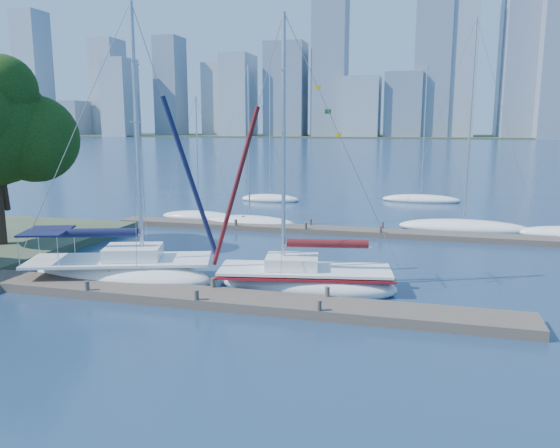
# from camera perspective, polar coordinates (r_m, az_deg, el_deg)

# --- Properties ---
(ground) EXTENTS (700.00, 700.00, 0.00)m
(ground) POSITION_cam_1_polar(r_m,az_deg,el_deg) (23.26, -7.81, -8.11)
(ground) COLOR #162C48
(ground) RESTS_ON ground
(near_dock) EXTENTS (26.00, 2.00, 0.40)m
(near_dock) POSITION_cam_1_polar(r_m,az_deg,el_deg) (23.20, -7.82, -7.64)
(near_dock) COLOR #4B4137
(near_dock) RESTS_ON ground
(far_dock) EXTENTS (30.00, 1.80, 0.36)m
(far_dock) POSITION_cam_1_polar(r_m,az_deg,el_deg) (37.60, 4.44, -0.63)
(far_dock) COLOR #4B4137
(far_dock) RESTS_ON ground
(far_shore) EXTENTS (800.00, 100.00, 1.50)m
(far_shore) POSITION_cam_1_polar(r_m,az_deg,el_deg) (340.50, 13.58, 8.86)
(far_shore) COLOR #38472D
(far_shore) RESTS_ON ground
(sailboat_navy) EXTENTS (9.60, 5.72, 13.28)m
(sailboat_navy) POSITION_cam_1_polar(r_m,az_deg,el_deg) (26.92, -16.38, -3.73)
(sailboat_navy) COLOR white
(sailboat_navy) RESTS_ON ground
(sailboat_maroon) EXTENTS (8.62, 4.10, 12.51)m
(sailboat_maroon) POSITION_cam_1_polar(r_m,az_deg,el_deg) (24.59, 2.57, -4.64)
(sailboat_maroon) COLOR white
(sailboat_maroon) RESTS_ON ground
(bg_boat_0) EXTENTS (6.35, 2.68, 9.72)m
(bg_boat_0) POSITION_cam_1_polar(r_m,az_deg,el_deg) (43.38, -8.47, 0.81)
(bg_boat_0) COLOR white
(bg_boat_0) RESTS_ON ground
(bg_boat_1) EXTENTS (7.20, 4.74, 11.75)m
(bg_boat_1) POSITION_cam_1_polar(r_m,az_deg,el_deg) (40.08, -3.18, 0.19)
(bg_boat_1) COLOR white
(bg_boat_1) RESTS_ON ground
(bg_boat_4) EXTENTS (9.19, 4.96, 14.59)m
(bg_boat_4) POSITION_cam_1_polar(r_m,az_deg,el_deg) (40.26, 18.66, -0.27)
(bg_boat_4) COLOR white
(bg_boat_4) RESTS_ON ground
(bg_boat_6) EXTENTS (6.07, 4.05, 13.11)m
(bg_boat_6) POSITION_cam_1_polar(r_m,az_deg,el_deg) (52.95, -1.03, 2.70)
(bg_boat_6) COLOR white
(bg_boat_6) RESTS_ON ground
(bg_boat_7) EXTENTS (7.58, 3.21, 13.22)m
(bg_boat_7) POSITION_cam_1_polar(r_m,az_deg,el_deg) (54.27, 14.54, 2.54)
(bg_boat_7) COLOR white
(bg_boat_7) RESTS_ON ground
(skyline) EXTENTS (502.37, 51.31, 102.01)m
(skyline) POSITION_cam_1_polar(r_m,az_deg,el_deg) (312.55, 18.59, 15.02)
(skyline) COLOR gray
(skyline) RESTS_ON ground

